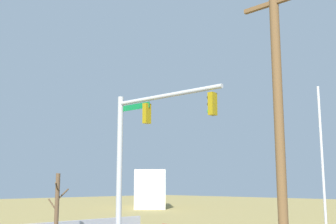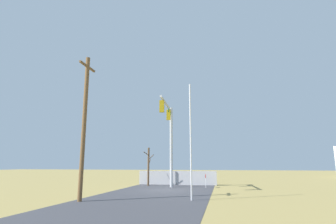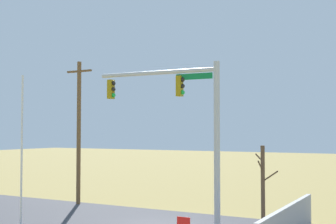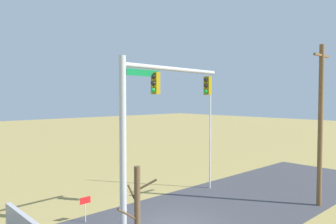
{
  "view_description": "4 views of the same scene",
  "coord_description": "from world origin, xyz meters",
  "px_view_note": "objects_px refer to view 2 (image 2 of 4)",
  "views": [
    {
      "loc": [
        -13.47,
        13.48,
        3.35
      ],
      "look_at": [
        -0.31,
        -0.07,
        6.54
      ],
      "focal_mm": 45.52,
      "sensor_mm": 36.0,
      "label": 1
    },
    {
      "loc": [
        -22.86,
        -4.91,
        2.15
      ],
      "look_at": [
        -0.29,
        -0.36,
        6.63
      ],
      "focal_mm": 28.73,
      "sensor_mm": 36.0,
      "label": 2
    },
    {
      "loc": [
        11.01,
        -19.25,
        4.5
      ],
      "look_at": [
        0.26,
        0.36,
        5.46
      ],
      "focal_mm": 49.28,
      "sensor_mm": 36.0,
      "label": 3
    },
    {
      "loc": [
        10.44,
        10.71,
        5.99
      ],
      "look_at": [
        0.07,
        -0.48,
        5.33
      ],
      "focal_mm": 34.52,
      "sensor_mm": 36.0,
      "label": 4
    }
  ],
  "objects_px": {
    "bare_tree": "(148,166)",
    "utility_pole": "(84,123)",
    "flagpole": "(191,140)",
    "open_sign": "(206,178)",
    "signal_mast": "(169,130)"
  },
  "relations": [
    {
      "from": "signal_mast",
      "to": "bare_tree",
      "type": "xyz_separation_m",
      "value": [
        2.77,
        2.71,
        -3.28
      ]
    },
    {
      "from": "bare_tree",
      "to": "open_sign",
      "type": "height_order",
      "value": "bare_tree"
    },
    {
      "from": "utility_pole",
      "to": "bare_tree",
      "type": "xyz_separation_m",
      "value": [
        12.08,
        -0.8,
        -2.65
      ]
    },
    {
      "from": "open_sign",
      "to": "flagpole",
      "type": "bearing_deg",
      "value": 178.11
    },
    {
      "from": "flagpole",
      "to": "open_sign",
      "type": "bearing_deg",
      "value": -1.89
    },
    {
      "from": "bare_tree",
      "to": "utility_pole",
      "type": "bearing_deg",
      "value": 176.2
    },
    {
      "from": "utility_pole",
      "to": "open_sign",
      "type": "distance_m",
      "value": 13.18
    },
    {
      "from": "flagpole",
      "to": "utility_pole",
      "type": "xyz_separation_m",
      "value": [
        -1.76,
        6.38,
        0.99
      ]
    },
    {
      "from": "signal_mast",
      "to": "open_sign",
      "type": "bearing_deg",
      "value": -65.71
    },
    {
      "from": "flagpole",
      "to": "open_sign",
      "type": "relative_size",
      "value": 5.96
    },
    {
      "from": "flagpole",
      "to": "open_sign",
      "type": "distance_m",
      "value": 9.39
    },
    {
      "from": "bare_tree",
      "to": "open_sign",
      "type": "relative_size",
      "value": 3.14
    },
    {
      "from": "bare_tree",
      "to": "signal_mast",
      "type": "bearing_deg",
      "value": -135.6
    },
    {
      "from": "open_sign",
      "to": "signal_mast",
      "type": "bearing_deg",
      "value": 114.29
    },
    {
      "from": "signal_mast",
      "to": "open_sign",
      "type": "distance_m",
      "value": 5.57
    }
  ]
}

